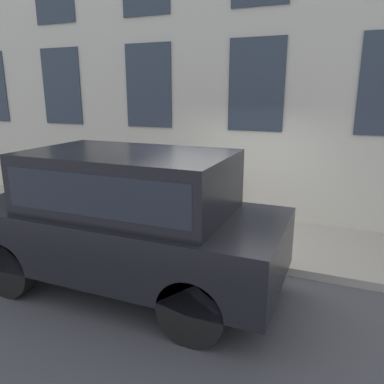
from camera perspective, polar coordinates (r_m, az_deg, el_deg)
name	(u,v)px	position (r m, az deg, el deg)	size (l,w,h in m)	color
ground_plane	(218,264)	(6.33, 4.02, -10.82)	(80.00, 80.00, 0.00)	#47474C
sidewalk	(237,237)	(7.27, 6.83, -6.78)	(2.22, 60.00, 0.13)	#A8A093
fire_hydrant	(202,223)	(6.57, 1.47, -4.71)	(0.35, 0.46, 0.79)	gray
person	(183,184)	(6.78, -1.42, 1.22)	(0.40, 0.27, 1.67)	#998466
parked_truck_charcoal_near	(126,213)	(5.25, -9.95, -3.20)	(1.85, 4.40, 1.99)	black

